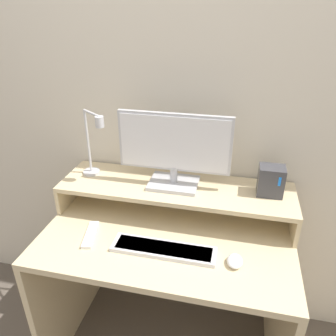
{
  "coord_description": "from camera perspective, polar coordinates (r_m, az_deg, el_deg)",
  "views": [
    {
      "loc": [
        0.27,
        -0.83,
        1.71
      ],
      "look_at": [
        -0.0,
        0.37,
        1.09
      ],
      "focal_mm": 35.0,
      "sensor_mm": 36.0,
      "label": 1
    }
  ],
  "objects": [
    {
      "name": "router_dock",
      "position": [
        1.55,
        17.47,
        -2.13
      ],
      "size": [
        0.11,
        0.09,
        0.14
      ],
      "color": "#3D3D42",
      "rests_on": "monitor_shelf"
    },
    {
      "name": "wall_back",
      "position": [
        1.63,
        2.86,
        10.39
      ],
      "size": [
        6.0,
        0.05,
        2.5
      ],
      "color": "beige",
      "rests_on": "ground_plane"
    },
    {
      "name": "keyboard",
      "position": [
        1.42,
        -0.79,
        -13.95
      ],
      "size": [
        0.44,
        0.11,
        0.02
      ],
      "color": "silver",
      "rests_on": "desk"
    },
    {
      "name": "monitor",
      "position": [
        1.51,
        1.06,
        3.23
      ],
      "size": [
        0.53,
        0.18,
        0.36
      ],
      "color": "#BCBCC1",
      "rests_on": "monitor_shelf"
    },
    {
      "name": "remote_control",
      "position": [
        1.54,
        -13.34,
        -11.21
      ],
      "size": [
        0.08,
        0.19,
        0.02
      ],
      "color": "white",
      "rests_on": "desk"
    },
    {
      "name": "monitor_shelf",
      "position": [
        1.6,
        1.31,
        -3.79
      ],
      "size": [
        1.13,
        0.32,
        0.15
      ],
      "color": "beige",
      "rests_on": "desk"
    },
    {
      "name": "desk_lamp",
      "position": [
        1.64,
        -12.88,
        3.85
      ],
      "size": [
        0.17,
        0.14,
        0.34
      ],
      "color": "silver",
      "rests_on": "monitor_shelf"
    },
    {
      "name": "desk",
      "position": [
        1.68,
        -0.12,
        -17.55
      ],
      "size": [
        1.13,
        0.68,
        0.77
      ],
      "color": "beige",
      "rests_on": "ground_plane"
    },
    {
      "name": "mouse",
      "position": [
        1.39,
        11.56,
        -15.57
      ],
      "size": [
        0.06,
        0.09,
        0.03
      ],
      "color": "white",
      "rests_on": "desk"
    }
  ]
}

